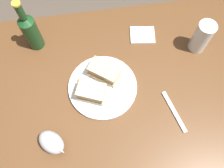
{
  "coord_description": "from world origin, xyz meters",
  "views": [
    {
      "loc": [
        -0.09,
        -0.37,
        1.61
      ],
      "look_at": [
        -0.04,
        -0.0,
        0.74
      ],
      "focal_mm": 37.62,
      "sensor_mm": 36.0,
      "label": 1
    }
  ],
  "objects_px": {
    "sandwich_half_left": "(104,72)",
    "napkin": "(142,35)",
    "cider_bottle": "(30,31)",
    "pint_glass": "(201,38)",
    "gravy_boat": "(52,142)",
    "plate": "(103,88)",
    "fork": "(174,111)",
    "sandwich_half_right": "(92,92)"
  },
  "relations": [
    {
      "from": "plate",
      "to": "napkin",
      "type": "height_order",
      "value": "plate"
    },
    {
      "from": "sandwich_half_left",
      "to": "pint_glass",
      "type": "height_order",
      "value": "pint_glass"
    },
    {
      "from": "gravy_boat",
      "to": "sandwich_half_right",
      "type": "bearing_deg",
      "value": 45.59
    },
    {
      "from": "sandwich_half_left",
      "to": "fork",
      "type": "bearing_deg",
      "value": -37.58
    },
    {
      "from": "sandwich_half_left",
      "to": "cider_bottle",
      "type": "relative_size",
      "value": 0.54
    },
    {
      "from": "fork",
      "to": "plate",
      "type": "bearing_deg",
      "value": 47.55
    },
    {
      "from": "sandwich_half_left",
      "to": "napkin",
      "type": "height_order",
      "value": "sandwich_half_left"
    },
    {
      "from": "plate",
      "to": "pint_glass",
      "type": "height_order",
      "value": "pint_glass"
    },
    {
      "from": "cider_bottle",
      "to": "pint_glass",
      "type": "bearing_deg",
      "value": -9.71
    },
    {
      "from": "sandwich_half_right",
      "to": "gravy_boat",
      "type": "height_order",
      "value": "sandwich_half_right"
    },
    {
      "from": "sandwich_half_left",
      "to": "napkin",
      "type": "relative_size",
      "value": 1.28
    },
    {
      "from": "gravy_boat",
      "to": "napkin",
      "type": "bearing_deg",
      "value": 45.34
    },
    {
      "from": "sandwich_half_left",
      "to": "fork",
      "type": "relative_size",
      "value": 0.78
    },
    {
      "from": "sandwich_half_right",
      "to": "sandwich_half_left",
      "type": "bearing_deg",
      "value": 53.53
    },
    {
      "from": "pint_glass",
      "to": "napkin",
      "type": "relative_size",
      "value": 1.37
    },
    {
      "from": "sandwich_half_left",
      "to": "gravy_boat",
      "type": "distance_m",
      "value": 0.34
    },
    {
      "from": "plate",
      "to": "fork",
      "type": "distance_m",
      "value": 0.3
    },
    {
      "from": "sandwich_half_right",
      "to": "fork",
      "type": "xyz_separation_m",
      "value": [
        0.31,
        -0.11,
        -0.05
      ]
    },
    {
      "from": "gravy_boat",
      "to": "fork",
      "type": "bearing_deg",
      "value": 6.77
    },
    {
      "from": "sandwich_half_right",
      "to": "fork",
      "type": "distance_m",
      "value": 0.33
    },
    {
      "from": "gravy_boat",
      "to": "pint_glass",
      "type": "bearing_deg",
      "value": 27.29
    },
    {
      "from": "pint_glass",
      "to": "gravy_boat",
      "type": "distance_m",
      "value": 0.73
    },
    {
      "from": "plate",
      "to": "gravy_boat",
      "type": "bearing_deg",
      "value": -136.94
    },
    {
      "from": "fork",
      "to": "cider_bottle",
      "type": "bearing_deg",
      "value": 38.32
    },
    {
      "from": "pint_glass",
      "to": "napkin",
      "type": "height_order",
      "value": "pint_glass"
    },
    {
      "from": "pint_glass",
      "to": "napkin",
      "type": "distance_m",
      "value": 0.25
    },
    {
      "from": "fork",
      "to": "sandwich_half_right",
      "type": "bearing_deg",
      "value": 55.83
    },
    {
      "from": "cider_bottle",
      "to": "sandwich_half_left",
      "type": "bearing_deg",
      "value": -36.58
    },
    {
      "from": "sandwich_half_left",
      "to": "gravy_boat",
      "type": "relative_size",
      "value": 1.13
    },
    {
      "from": "napkin",
      "to": "fork",
      "type": "distance_m",
      "value": 0.38
    },
    {
      "from": "plate",
      "to": "pint_glass",
      "type": "bearing_deg",
      "value": 17.5
    },
    {
      "from": "pint_glass",
      "to": "fork",
      "type": "distance_m",
      "value": 0.33
    },
    {
      "from": "pint_glass",
      "to": "sandwich_half_right",
      "type": "bearing_deg",
      "value": -160.94
    },
    {
      "from": "pint_glass",
      "to": "sandwich_half_left",
      "type": "bearing_deg",
      "value": -168.65
    },
    {
      "from": "cider_bottle",
      "to": "napkin",
      "type": "relative_size",
      "value": 2.38
    },
    {
      "from": "sandwich_half_left",
      "to": "gravy_boat",
      "type": "height_order",
      "value": "sandwich_half_left"
    },
    {
      "from": "gravy_boat",
      "to": "cider_bottle",
      "type": "distance_m",
      "value": 0.46
    },
    {
      "from": "sandwich_half_right",
      "to": "napkin",
      "type": "xyz_separation_m",
      "value": [
        0.26,
        0.26,
        -0.05
      ]
    },
    {
      "from": "plate",
      "to": "cider_bottle",
      "type": "bearing_deg",
      "value": 135.42
    },
    {
      "from": "plate",
      "to": "fork",
      "type": "xyz_separation_m",
      "value": [
        0.27,
        -0.14,
        -0.0
      ]
    },
    {
      "from": "fork",
      "to": "pint_glass",
      "type": "bearing_deg",
      "value": -46.5
    },
    {
      "from": "cider_bottle",
      "to": "fork",
      "type": "distance_m",
      "value": 0.67
    }
  ]
}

